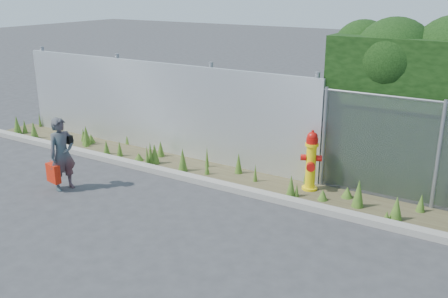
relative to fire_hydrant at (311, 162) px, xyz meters
name	(u,v)px	position (x,y,z in m)	size (l,w,h in m)	color
ground	(195,231)	(-0.95, -2.63, -0.61)	(80.00, 80.00, 0.00)	#353537
curb	(248,191)	(-0.95, -0.83, -0.55)	(16.00, 0.22, 0.12)	gray
weed_strip	(225,171)	(-1.80, -0.30, -0.45)	(16.00, 1.27, 0.55)	#484029
corrugated_fence	(155,107)	(-4.20, 0.37, 0.50)	(8.50, 0.21, 2.30)	silver
fire_hydrant	(311,162)	(0.00, 0.00, 0.00)	(0.42, 0.38, 1.25)	yellow
woman	(62,154)	(-4.23, -2.51, 0.13)	(0.54, 0.35, 1.48)	#106469
red_tote_bag	(53,173)	(-4.35, -2.68, -0.24)	(0.34, 0.13, 0.45)	#B9140A
black_shoulder_bag	(68,139)	(-4.23, -2.34, 0.39)	(0.23, 0.10, 0.17)	black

